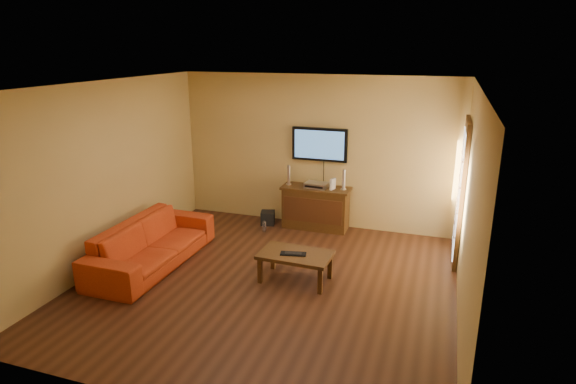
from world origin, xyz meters
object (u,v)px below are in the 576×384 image
at_px(coffee_table, 296,257).
at_px(sofa, 151,236).
at_px(television, 320,144).
at_px(speaker_left, 289,176).
at_px(game_console, 333,184).
at_px(keyboard, 293,254).
at_px(bottle, 264,226).
at_px(av_receiver, 316,185).
at_px(subwoofer, 268,218).
at_px(media_console, 316,208).
at_px(speaker_right, 344,181).

bearing_deg(coffee_table, sofa, -175.59).
xyz_separation_m(television, speaker_left, (-0.51, -0.17, -0.57)).
distance_m(speaker_left, game_console, 0.83).
relative_size(television, keyboard, 2.65).
height_order(bottle, keyboard, keyboard).
bearing_deg(av_receiver, television, 97.47).
xyz_separation_m(coffee_table, sofa, (-2.20, -0.17, 0.09)).
bearing_deg(television, bottle, -141.02).
height_order(speaker_left, game_console, speaker_left).
relative_size(av_receiver, subwoofer, 1.58).
distance_m(media_console, av_receiver, 0.42).
bearing_deg(media_console, coffee_table, -82.45).
distance_m(sofa, speaker_left, 2.69).
height_order(sofa, speaker_left, speaker_left).
bearing_deg(speaker_left, subwoofer, -162.78).
relative_size(av_receiver, bottle, 1.90).
relative_size(television, subwoofer, 4.03).
relative_size(television, coffee_table, 0.98).
bearing_deg(bottle, subwoofer, 100.96).
height_order(media_console, game_console, game_console).
height_order(coffee_table, bottle, coffee_table).
bearing_deg(game_console, television, 161.89).
distance_m(speaker_left, av_receiver, 0.54).
height_order(television, keyboard, television).
bearing_deg(subwoofer, speaker_left, 1.85).
distance_m(subwoofer, bottle, 0.37).
bearing_deg(television, game_console, -36.02).
bearing_deg(speaker_left, av_receiver, -1.93).
bearing_deg(media_console, speaker_right, 2.09).
xyz_separation_m(speaker_right, subwoofer, (-1.37, -0.11, -0.81)).
relative_size(media_console, coffee_table, 1.20).
relative_size(subwoofer, bottle, 1.20).
bearing_deg(coffee_table, keyboard, -116.07).
bearing_deg(speaker_right, coffee_table, -96.02).
xyz_separation_m(television, coffee_table, (0.27, -2.24, -1.14)).
bearing_deg(av_receiver, sofa, -126.15).
relative_size(speaker_right, subwoofer, 1.45).
distance_m(television, speaker_left, 0.79).
relative_size(speaker_left, speaker_right, 1.00).
height_order(coffee_table, keyboard, keyboard).
height_order(subwoofer, bottle, subwoofer).
height_order(sofa, keyboard, sofa).
xyz_separation_m(coffee_table, av_receiver, (-0.26, 2.05, 0.45)).
distance_m(coffee_table, speaker_right, 2.16).
height_order(speaker_right, keyboard, speaker_right).
bearing_deg(television, media_console, -90.00).
bearing_deg(television, subwoofer, -161.86).
xyz_separation_m(coffee_table, subwoofer, (-1.15, 1.95, -0.24)).
bearing_deg(media_console, keyboard, -83.15).
bearing_deg(speaker_left, game_console, -3.52).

